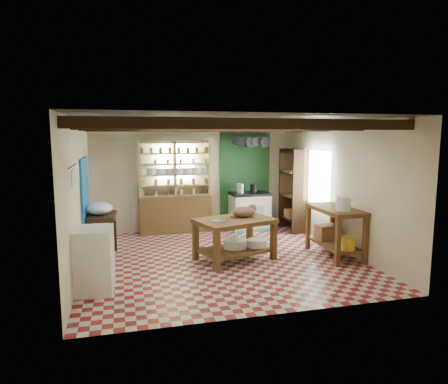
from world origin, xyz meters
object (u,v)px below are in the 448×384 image
object	(u,v)px
white_cabinet	(94,260)
cat	(244,212)
right_counter	(335,232)
work_table	(235,239)
stove	(250,211)
prep_table	(101,236)

from	to	relation	value
white_cabinet	cat	distance (m)	2.91
right_counter	cat	xyz separation A→B (m)	(-1.72, 0.37, 0.41)
white_cabinet	right_counter	bearing A→B (deg)	13.12
work_table	cat	bearing A→B (deg)	11.31
white_cabinet	right_counter	world-z (taller)	white_cabinet
stove	right_counter	bearing A→B (deg)	-72.37
prep_table	white_cabinet	bearing A→B (deg)	-87.17
work_table	prep_table	xyz separation A→B (m)	(-2.43, 0.81, 0.02)
right_counter	work_table	bearing A→B (deg)	173.67
white_cabinet	prep_table	bearing A→B (deg)	93.59
stove	cat	bearing A→B (deg)	-112.87
white_cabinet	cat	world-z (taller)	cat
white_cabinet	right_counter	size ratio (longest dim) A/B	0.73
work_table	right_counter	distance (m)	1.96
work_table	cat	size ratio (longest dim) A/B	3.10
work_table	stove	world-z (taller)	stove
work_table	cat	xyz separation A→B (m)	(0.22, 0.12, 0.49)
work_table	right_counter	bearing A→B (deg)	-24.37
work_table	stove	xyz separation A→B (m)	(1.04, 2.27, 0.07)
stove	white_cabinet	world-z (taller)	white_cabinet
prep_table	cat	xyz separation A→B (m)	(2.66, -0.69, 0.47)
right_counter	cat	distance (m)	1.81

